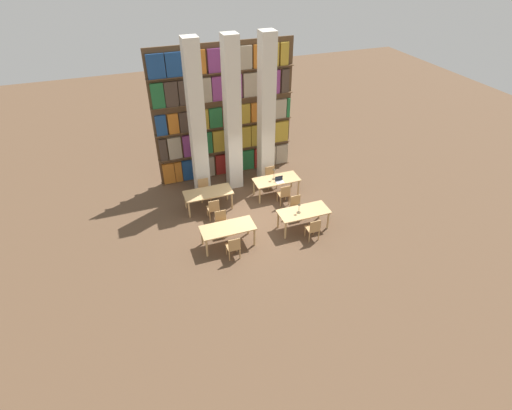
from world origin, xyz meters
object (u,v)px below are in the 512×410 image
reading_table_2 (208,194)px  reading_table_3 (276,181)px  chair_5 (204,189)px  pillar_center (232,117)px  chair_6 (284,194)px  chair_1 (222,222)px  chair_4 (213,208)px  chair_7 (271,176)px  laptop (280,181)px  desk_lamp_1 (274,172)px  chair_0 (233,247)px  reading_table_0 (228,229)px  desk_lamp_0 (299,206)px  pillar_left (197,122)px  pillar_right (266,113)px  chair_3 (296,206)px  reading_table_1 (304,213)px  chair_2 (313,229)px

reading_table_2 → reading_table_3: bearing=-0.3°
reading_table_2 → chair_5: chair_5 is taller
pillar_center → chair_6: size_ratio=6.93×
chair_1 → chair_4: bearing=-86.6°
chair_7 → laptop: (-0.00, -0.91, 0.31)m
desk_lamp_1 → chair_0: bearing=-131.0°
desk_lamp_1 → laptop: 0.41m
pillar_center → chair_5: pillar_center is taller
reading_table_0 → chair_7: size_ratio=2.09×
chair_0 → desk_lamp_0: 2.73m
reading_table_3 → desk_lamp_1: (-0.09, 0.04, 0.42)m
reading_table_3 → chair_1: bearing=-149.6°
pillar_left → chair_1: 3.86m
pillar_center → pillar_right: bearing=0.0°
chair_3 → chair_4: bearing=-18.0°
chair_1 → laptop: laptop is taller
pillar_center → chair_0: bearing=-107.8°
chair_1 → chair_5: size_ratio=1.00×
pillar_left → desk_lamp_1: pillar_left is taller
pillar_right → desk_lamp_0: 4.17m
chair_0 → reading_table_1: (2.80, 0.66, 0.18)m
chair_1 → desk_lamp_1: size_ratio=1.75×
desk_lamp_0 → reading_table_2: desk_lamp_0 is taller
pillar_left → reading_table_0: 4.31m
pillar_left → desk_lamp_0: size_ratio=15.27×
pillar_left → chair_0: size_ratio=6.93×
chair_5 → pillar_right: bearing=-167.6°
chair_6 → chair_3: bearing=-84.5°
chair_2 → chair_7: bearing=91.4°
pillar_center → chair_1: pillar_center is taller
pillar_right → desk_lamp_1: (-0.14, -1.29, -1.93)m
reading_table_0 → chair_7: 4.05m
pillar_center → chair_0: size_ratio=6.93×
chair_1 → reading_table_2: bearing=-87.9°
pillar_center → reading_table_3: size_ratio=3.31×
pillar_center → chair_2: pillar_center is taller
reading_table_3 → chair_6: 0.72m
chair_7 → laptop: laptop is taller
reading_table_3 → reading_table_2: bearing=179.7°
reading_table_1 → desk_lamp_0: bearing=-175.7°
chair_0 → desk_lamp_1: 4.04m
pillar_right → reading_table_3: (-0.05, -1.33, -2.35)m
reading_table_1 → reading_table_3: 2.32m
reading_table_2 → chair_4: bearing=-89.6°
reading_table_0 → desk_lamp_0: size_ratio=4.62×
chair_1 → chair_6: (2.76, 0.90, 0.00)m
pillar_left → laptop: 3.85m
reading_table_0 → chair_3: bearing=13.2°
chair_7 → desk_lamp_1: (-0.14, -0.65, 0.60)m
chair_4 → reading_table_3: bearing=13.8°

